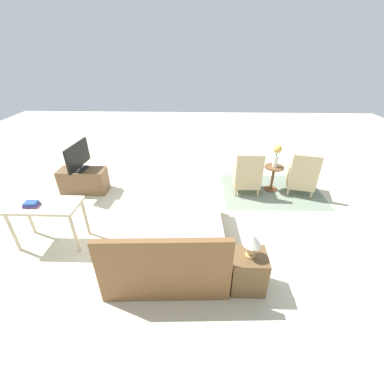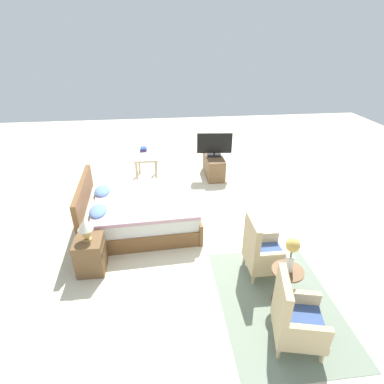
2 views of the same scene
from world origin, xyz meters
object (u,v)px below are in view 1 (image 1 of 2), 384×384
at_px(table_lamp, 252,242).
at_px(book_stack, 31,204).
at_px(side_table, 273,175).
at_px(nightstand, 248,271).
at_px(armchair_by_window_left, 302,177).
at_px(flower_vase, 277,153).
at_px(tv_stand, 84,181).
at_px(tv_flatscreen, 78,157).
at_px(bed, 170,234).
at_px(armchair_by_window_right, 247,176).
at_px(vanity_desk, 46,210).

bearing_deg(table_lamp, book_stack, -13.28).
relative_size(side_table, nightstand, 1.01).
height_order(armchair_by_window_left, flower_vase, flower_vase).
bearing_deg(tv_stand, nightstand, 142.12).
height_order(tv_stand, tv_flatscreen, tv_flatscreen).
bearing_deg(armchair_by_window_left, flower_vase, -12.60).
distance_m(bed, book_stack, 2.08).
height_order(flower_vase, tv_stand, flower_vase).
bearing_deg(table_lamp, side_table, -109.69).
bearing_deg(armchair_by_window_right, book_stack, 26.85).
relative_size(nightstand, vanity_desk, 0.53).
bearing_deg(book_stack, vanity_desk, -158.03).
height_order(tv_stand, vanity_desk, vanity_desk).
relative_size(armchair_by_window_left, tv_stand, 0.96).
distance_m(bed, armchair_by_window_left, 3.15).
relative_size(side_table, flower_vase, 1.16).
distance_m(tv_stand, book_stack, 1.75).
xyz_separation_m(armchair_by_window_right, table_lamp, (0.36, 2.48, 0.38)).
relative_size(bed, side_table, 3.69).
distance_m(nightstand, tv_flatscreen, 3.97).
relative_size(armchair_by_window_right, flower_vase, 1.93).
bearing_deg(book_stack, side_table, -155.03).
distance_m(tv_stand, vanity_desk, 1.67).
distance_m(nightstand, book_stack, 3.22).
relative_size(armchair_by_window_right, table_lamp, 2.79).
bearing_deg(side_table, vanity_desk, 25.08).
bearing_deg(flower_vase, armchair_by_window_left, 167.40).
bearing_deg(nightstand, armchair_by_window_left, -121.04).
distance_m(armchair_by_window_left, vanity_desk, 4.77).
relative_size(armchair_by_window_right, tv_flatscreen, 1.11).
bearing_deg(vanity_desk, tv_stand, -84.97).
bearing_deg(book_stack, tv_flatscreen, -89.90).
distance_m(side_table, nightstand, 2.77).
bearing_deg(bed, nightstand, 148.21).
distance_m(bed, armchair_by_window_right, 2.32).
height_order(armchair_by_window_left, book_stack, armchair_by_window_left).
bearing_deg(vanity_desk, table_lamp, 165.06).
height_order(armchair_by_window_right, flower_vase, flower_vase).
height_order(armchair_by_window_left, tv_stand, armchair_by_window_left).
relative_size(armchair_by_window_right, vanity_desk, 0.88).
relative_size(table_lamp, tv_flatscreen, 0.40).
bearing_deg(vanity_desk, bed, 176.33).
bearing_deg(bed, vanity_desk, -3.67).
relative_size(armchair_by_window_right, tv_stand, 0.96).
bearing_deg(armchair_by_window_right, tv_flatscreen, 1.16).
xyz_separation_m(tv_stand, book_stack, (-0.00, 1.68, 0.50)).
xyz_separation_m(side_table, flower_vase, (0.00, -0.00, 0.50)).
relative_size(armchair_by_window_left, armchair_by_window_right, 1.00).
relative_size(nightstand, tv_flatscreen, 0.66).
bearing_deg(bed, tv_stand, -40.76).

